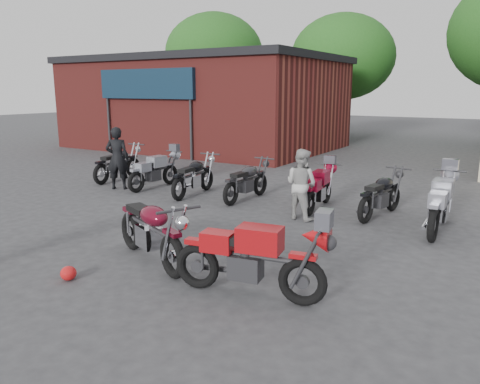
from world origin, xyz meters
The scene contains 16 objects.
ground centered at (0.00, 0.00, 0.00)m, with size 90.00×90.00×0.00m, color #343436.
brick_building centered at (-9.00, 14.00, 2.00)m, with size 12.00×8.00×4.00m, color maroon.
tree_0 centered at (-14.00, 22.00, 4.10)m, with size 6.56×6.56×8.20m, color #144712, non-canonical shape.
tree_1 centered at (-5.00, 22.00, 3.70)m, with size 5.92×5.92×7.40m, color #144712, non-canonical shape.
vintage_motorcycle centered at (-0.30, 0.57, 0.63)m, with size 2.18×0.72×1.26m, color #550A1A, non-canonical shape.
sportbike centered at (1.72, 0.33, 0.61)m, with size 2.10×0.69×1.22m, color red, non-canonical shape.
helmet centered at (-0.89, -0.61, 0.11)m, with size 0.24×0.24×0.22m, color red.
person_dark centered at (-5.10, 4.46, 0.88)m, with size 0.64×0.42×1.77m, color black.
person_light centered at (0.62, 4.34, 0.77)m, with size 0.75×0.58×1.54m, color #AAA9A6.
row_bike_0 centered at (-6.06, 5.38, 0.58)m, with size 2.01×0.66×1.17m, color black, non-canonical shape.
row_bike_1 centered at (-4.30, 5.09, 0.55)m, with size 1.90×0.63×1.10m, color gray, non-canonical shape.
row_bike_2 centered at (-2.80, 4.98, 0.57)m, with size 1.96×0.65×1.14m, color black, non-canonical shape.
row_bike_3 centered at (-1.29, 5.22, 0.55)m, with size 1.90×0.63×1.10m, color #252528, non-canonical shape.
row_bike_4 centered at (0.63, 5.34, 0.54)m, with size 1.87×0.62×1.09m, color #A50D2D, non-canonical shape.
row_bike_5 centered at (2.06, 5.43, 0.56)m, with size 1.92×0.64×1.12m, color black, non-canonical shape.
row_bike_6 centered at (3.37, 4.94, 0.62)m, with size 2.13×0.70×1.24m, color gray, non-canonical shape.
Camera 1 is at (4.74, -4.81, 2.80)m, focal length 35.00 mm.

